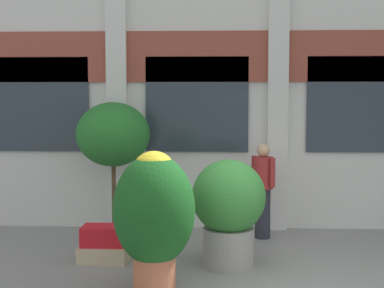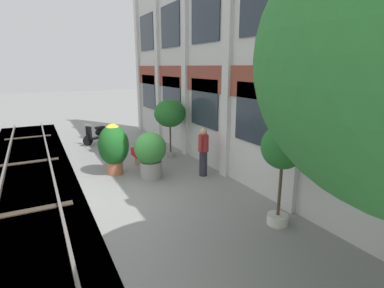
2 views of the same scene
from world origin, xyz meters
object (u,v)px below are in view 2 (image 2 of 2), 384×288
Objects in this scene: potted_plant_glazed_jar at (114,145)px; potted_plant_square_trough at (139,156)px; potted_plant_terracotta_small at (283,151)px; potted_plant_low_pan at (170,114)px; scooter_near_curb at (97,134)px; resident_by_doorway at (203,151)px; potted_plant_fluted_column at (150,153)px.

potted_plant_square_trough is at bearing 127.24° from potted_plant_glazed_jar.
potted_plant_low_pan is at bearing 179.91° from potted_plant_terracotta_small.
scooter_near_curb is 0.79× the size of resident_by_doorway.
potted_plant_square_trough is (-1.77, 0.16, -0.60)m from potted_plant_fluted_column.
scooter_near_curb is at bearing 176.43° from potted_plant_glazed_jar.
potted_plant_low_pan reaches higher than potted_plant_fluted_column.
potted_plant_low_pan is 1.81× the size of scooter_near_curb.
potted_plant_terracotta_small is 6.06m from potted_plant_low_pan.
potted_plant_glazed_jar is at bearing 19.88° from resident_by_doorway.
resident_by_doorway is (0.63, 1.60, 0.01)m from potted_plant_fluted_column.
potted_plant_square_trough is 6.28m from potted_plant_terracotta_small.
resident_by_doorway is at bearing 30.87° from potted_plant_square_trough.
scooter_near_curb is at bearing -167.42° from potted_plant_square_trough.
scooter_near_curb is at bearing -173.10° from potted_plant_fluted_column.
potted_plant_square_trough is 0.59× the size of scooter_near_curb.
potted_plant_fluted_column is at bearing 45.25° from potted_plant_glazed_jar.
potted_plant_terracotta_small is 1.46× the size of resident_by_doorway.
potted_plant_low_pan is (-0.11, 1.37, 1.48)m from potted_plant_square_trough.
potted_plant_fluted_column is at bearing 30.05° from resident_by_doorway.
scooter_near_curb is (-3.68, -0.82, 0.19)m from potted_plant_square_trough.
potted_plant_square_trough is at bearing 75.28° from scooter_near_curb.
potted_plant_low_pan is at bearing 94.23° from scooter_near_curb.
potted_plant_terracotta_small is 1.02× the size of potted_plant_low_pan.
potted_plant_square_trough is 3.78m from scooter_near_curb.
resident_by_doorway is at bearing 68.60° from potted_plant_fluted_column.
potted_plant_glazed_jar reaches higher than resident_by_doorway.
potted_plant_terracotta_small reaches higher than potted_plant_square_trough.
resident_by_doorway is (2.51, 0.07, -0.87)m from potted_plant_low_pan.
potted_plant_low_pan is at bearing -37.04° from resident_by_doorway.
potted_plant_square_trough is 0.32× the size of potted_plant_terracotta_small.
resident_by_doorway reaches higher than potted_plant_square_trough.
potted_plant_terracotta_small is at bearing 140.23° from resident_by_doorway.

